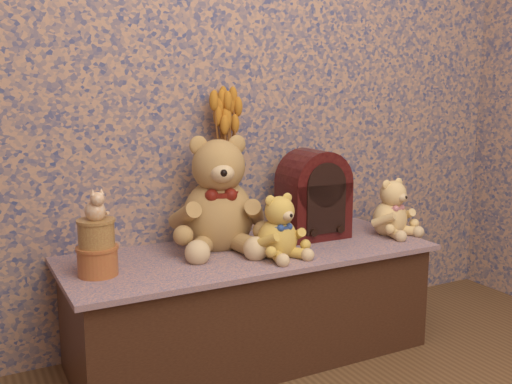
{
  "coord_description": "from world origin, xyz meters",
  "views": [
    {
      "loc": [
        -1.0,
        -0.73,
        1.07
      ],
      "look_at": [
        0.0,
        1.18,
        0.67
      ],
      "focal_mm": 41.12,
      "sensor_mm": 36.0,
      "label": 1
    }
  ],
  "objects_px": {
    "teddy_large": "(218,188)",
    "ceramic_vase": "(226,215)",
    "cathedral_radio": "(313,194)",
    "cat_figurine": "(95,204)",
    "teddy_medium": "(278,223)",
    "biscuit_tin_lower": "(98,261)",
    "teddy_small": "(390,204)"
  },
  "relations": [
    {
      "from": "cat_figurine",
      "to": "biscuit_tin_lower",
      "type": "bearing_deg",
      "value": 0.0
    },
    {
      "from": "teddy_medium",
      "to": "biscuit_tin_lower",
      "type": "bearing_deg",
      "value": 163.33
    },
    {
      "from": "ceramic_vase",
      "to": "biscuit_tin_lower",
      "type": "height_order",
      "value": "ceramic_vase"
    },
    {
      "from": "teddy_large",
      "to": "teddy_small",
      "type": "distance_m",
      "value": 0.76
    },
    {
      "from": "cathedral_radio",
      "to": "biscuit_tin_lower",
      "type": "height_order",
      "value": "cathedral_radio"
    },
    {
      "from": "teddy_large",
      "to": "ceramic_vase",
      "type": "xyz_separation_m",
      "value": [
        0.07,
        0.08,
        -0.13
      ]
    },
    {
      "from": "teddy_medium",
      "to": "cat_figurine",
      "type": "height_order",
      "value": "cat_figurine"
    },
    {
      "from": "ceramic_vase",
      "to": "cathedral_radio",
      "type": "bearing_deg",
      "value": -18.46
    },
    {
      "from": "biscuit_tin_lower",
      "to": "cat_figurine",
      "type": "distance_m",
      "value": 0.2
    },
    {
      "from": "cathedral_radio",
      "to": "ceramic_vase",
      "type": "height_order",
      "value": "cathedral_radio"
    },
    {
      "from": "teddy_large",
      "to": "teddy_small",
      "type": "height_order",
      "value": "teddy_large"
    },
    {
      "from": "cat_figurine",
      "to": "teddy_medium",
      "type": "bearing_deg",
      "value": -15.33
    },
    {
      "from": "teddy_small",
      "to": "cathedral_radio",
      "type": "distance_m",
      "value": 0.34
    },
    {
      "from": "teddy_large",
      "to": "teddy_medium",
      "type": "relative_size",
      "value": 1.86
    },
    {
      "from": "teddy_medium",
      "to": "ceramic_vase",
      "type": "bearing_deg",
      "value": 94.69
    },
    {
      "from": "ceramic_vase",
      "to": "cat_figurine",
      "type": "relative_size",
      "value": 1.88
    },
    {
      "from": "cathedral_radio",
      "to": "teddy_large",
      "type": "bearing_deg",
      "value": 175.66
    },
    {
      "from": "biscuit_tin_lower",
      "to": "cat_figurine",
      "type": "height_order",
      "value": "cat_figurine"
    },
    {
      "from": "cathedral_radio",
      "to": "cat_figurine",
      "type": "distance_m",
      "value": 0.93
    },
    {
      "from": "teddy_medium",
      "to": "biscuit_tin_lower",
      "type": "distance_m",
      "value": 0.66
    },
    {
      "from": "teddy_medium",
      "to": "cathedral_radio",
      "type": "distance_m",
      "value": 0.34
    },
    {
      "from": "ceramic_vase",
      "to": "cat_figurine",
      "type": "bearing_deg",
      "value": -159.62
    },
    {
      "from": "cathedral_radio",
      "to": "ceramic_vase",
      "type": "relative_size",
      "value": 1.77
    },
    {
      "from": "teddy_small",
      "to": "cathedral_radio",
      "type": "xyz_separation_m",
      "value": [
        -0.32,
        0.12,
        0.06
      ]
    },
    {
      "from": "ceramic_vase",
      "to": "cat_figurine",
      "type": "xyz_separation_m",
      "value": [
        -0.57,
        -0.21,
        0.14
      ]
    },
    {
      "from": "teddy_medium",
      "to": "cat_figurine",
      "type": "xyz_separation_m",
      "value": [
        -0.65,
        0.09,
        0.12
      ]
    },
    {
      "from": "teddy_small",
      "to": "ceramic_vase",
      "type": "relative_size",
      "value": 1.24
    },
    {
      "from": "teddy_large",
      "to": "ceramic_vase",
      "type": "bearing_deg",
      "value": 63.61
    },
    {
      "from": "teddy_large",
      "to": "biscuit_tin_lower",
      "type": "height_order",
      "value": "teddy_large"
    },
    {
      "from": "teddy_medium",
      "to": "cathedral_radio",
      "type": "bearing_deg",
      "value": 25.06
    },
    {
      "from": "teddy_large",
      "to": "biscuit_tin_lower",
      "type": "xyz_separation_m",
      "value": [
        -0.51,
        -0.13,
        -0.19
      ]
    },
    {
      "from": "teddy_small",
      "to": "teddy_medium",
      "type": "bearing_deg",
      "value": 175.5
    }
  ]
}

